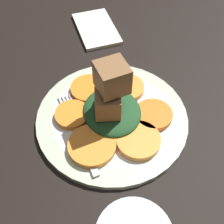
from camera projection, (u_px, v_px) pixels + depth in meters
The scene contains 11 objects.
table_slab at pixel (112, 123), 51.00cm from camera, with size 120.00×120.00×2.00cm, color black.
plate at pixel (112, 117), 49.81cm from camera, with size 26.65×26.65×1.05cm.
carrot_slice_0 at pixel (92, 145), 44.94cm from camera, with size 7.82×7.82×1.07cm, color orange.
carrot_slice_1 at pixel (138, 140), 45.56cm from camera, with size 7.31×7.31×1.07cm, color #F99438.
carrot_slice_2 at pixel (153, 115), 48.79cm from camera, with size 6.59×6.59×1.07cm, color orange.
carrot_slice_3 at pixel (126, 88), 52.74cm from camera, with size 6.65×6.65×1.07cm, color orange.
carrot_slice_4 at pixel (89, 89), 52.57cm from camera, with size 6.78×6.78×1.07cm, color orange.
carrot_slice_5 at pixel (72, 115), 48.80cm from camera, with size 6.05×6.05×1.07cm, color orange.
center_pile at pixel (112, 101), 46.32cm from camera, with size 11.05×9.95×11.66cm.
fork at pixel (78, 130), 47.24cm from camera, with size 17.52×2.95×0.40cm.
napkin at pixel (96, 29), 66.26cm from camera, with size 14.12×8.47×0.80cm.
Camera 1 is at (28.53, -9.37, 42.27)cm, focal length 45.00 mm.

